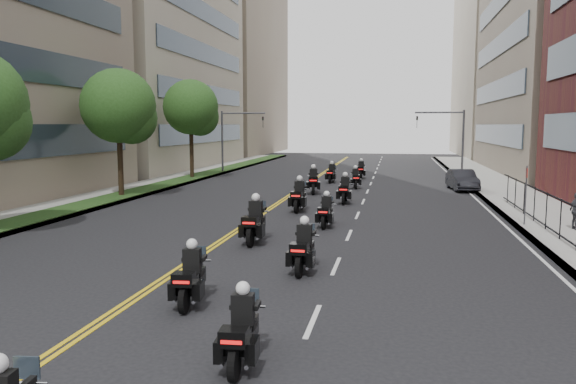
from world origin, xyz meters
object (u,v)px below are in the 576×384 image
motorcycle_5 (326,213)px  motorcycle_2 (191,279)px  motorcycle_7 (345,191)px  motorcycle_1 (242,333)px  motorcycle_4 (255,223)px  parked_sedan (462,180)px  motorcycle_3 (304,250)px  motorcycle_11 (361,171)px  motorcycle_10 (332,174)px  motorcycle_6 (299,197)px  motorcycle_8 (313,182)px  motorcycle_9 (355,179)px

motorcycle_5 → motorcycle_2: bearing=-98.1°
motorcycle_7 → motorcycle_1: bearing=-89.6°
motorcycle_4 → parked_sedan: motorcycle_4 is taller
motorcycle_3 → motorcycle_2: bearing=-120.4°
motorcycle_2 → motorcycle_11: bearing=80.3°
motorcycle_5 → motorcycle_7: bearing=90.9°
motorcycle_10 → motorcycle_11: motorcycle_11 is taller
motorcycle_2 → motorcycle_6: (0.08, 15.18, 0.08)m
motorcycle_7 → motorcycle_10: 11.27m
motorcycle_2 → motorcycle_3: motorcycle_3 is taller
motorcycle_1 → motorcycle_10: motorcycle_10 is taller
motorcycle_1 → motorcycle_3: 6.71m
motorcycle_8 → motorcycle_10: 6.97m
motorcycle_9 → motorcycle_10: 4.02m
motorcycle_2 → motorcycle_10: (0.12, 29.65, 0.01)m
motorcycle_2 → motorcycle_10: motorcycle_10 is taller
motorcycle_1 → parked_sedan: 30.35m
motorcycle_3 → motorcycle_6: 11.82m
motorcycle_8 → parked_sedan: motorcycle_8 is taller
motorcycle_4 → motorcycle_5: (2.20, 3.73, -0.11)m
motorcycle_1 → parked_sedan: (7.14, 29.50, 0.09)m
motorcycle_1 → motorcycle_7: motorcycle_7 is taller
motorcycle_1 → motorcycle_3: size_ratio=0.92×
motorcycle_10 → motorcycle_8: bearing=-90.3°
motorcycle_8 → motorcycle_7: bearing=-67.6°
motorcycle_9 → motorcycle_5: bearing=-97.7°
motorcycle_1 → motorcycle_7: (-0.05, 21.70, 0.08)m
motorcycle_9 → motorcycle_1: bearing=-96.9°
motorcycle_9 → motorcycle_10: bearing=113.6°
motorcycle_3 → motorcycle_4: bearing=124.3°
motorcycle_4 → parked_sedan: size_ratio=0.59×
motorcycle_7 → motorcycle_8: size_ratio=0.94×
motorcycle_6 → motorcycle_9: size_ratio=1.14×
motorcycle_7 → parked_sedan: bearing=47.6°
motorcycle_5 → motorcycle_9: 15.15m
motorcycle_8 → motorcycle_3: bearing=-90.1°
motorcycle_1 → motorcycle_6: size_ratio=0.85×
motorcycle_4 → motorcycle_3: bearing=-58.3°
motorcycle_7 → parked_sedan: size_ratio=0.56×
motorcycle_5 → motorcycle_6: motorcycle_6 is taller
motorcycle_10 → parked_sedan: size_ratio=0.53×
motorcycle_6 → motorcycle_8: bearing=92.7°
motorcycle_11 → motorcycle_10: bearing=-118.9°
parked_sedan → motorcycle_9: bearing=175.4°
motorcycle_11 → motorcycle_8: bearing=-103.3°
motorcycle_1 → motorcycle_6: 18.45m
motorcycle_3 → motorcycle_9: motorcycle_3 is taller
motorcycle_4 → motorcycle_6: 7.89m
motorcycle_10 → motorcycle_2: bearing=-87.4°
motorcycle_4 → motorcycle_10: bearing=87.7°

